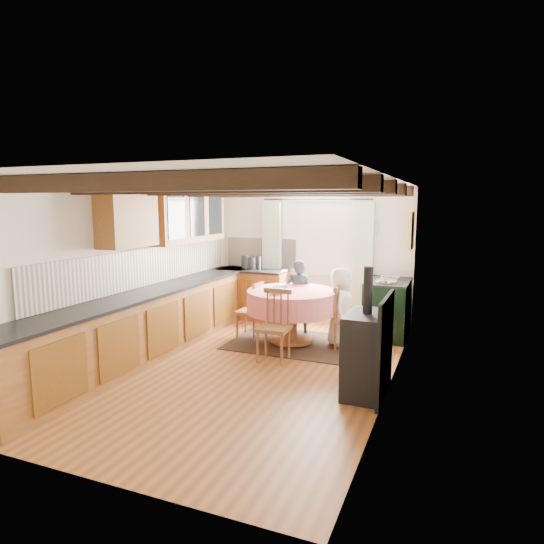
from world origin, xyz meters
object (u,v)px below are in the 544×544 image
at_px(dining_table, 292,317).
at_px(cup, 287,287).
at_px(chair_left, 249,310).
at_px(child_right, 341,307).
at_px(child_far, 299,297).
at_px(aga_range, 387,308).
at_px(chair_right, 348,318).
at_px(chair_near, 274,326).
at_px(cast_iron_stove, 367,332).

height_order(dining_table, cup, cup).
height_order(chair_left, child_right, child_right).
distance_m(chair_left, child_far, 0.85).
relative_size(dining_table, aga_range, 1.35).
height_order(chair_left, chair_right, chair_right).
bearing_deg(child_right, chair_left, 85.48).
relative_size(chair_near, child_far, 0.80).
relative_size(cast_iron_stove, child_far, 1.19).
distance_m(chair_left, child_right, 1.47).
xyz_separation_m(aga_range, child_right, (-0.59, -0.75, 0.13)).
bearing_deg(chair_left, chair_right, 88.83).
bearing_deg(chair_near, child_right, 54.43).
relative_size(dining_table, chair_left, 1.54).
bearing_deg(chair_near, chair_right, 45.46).
relative_size(chair_left, child_far, 0.73).
height_order(child_far, child_right, child_far).
distance_m(chair_right, child_right, 0.23).
distance_m(cast_iron_stove, cup, 2.11).
bearing_deg(child_right, child_far, 54.24).
bearing_deg(dining_table, child_right, 13.16).
height_order(chair_near, aga_range, chair_near).
distance_m(chair_left, cup, 0.80).
height_order(chair_near, child_far, child_far).
distance_m(child_far, child_right, 0.91).
relative_size(dining_table, chair_near, 1.39).
bearing_deg(child_far, dining_table, 82.14).
height_order(chair_right, cast_iron_stove, cast_iron_stove).
distance_m(dining_table, aga_range, 1.59).
bearing_deg(chair_left, dining_table, 83.97).
distance_m(chair_right, aga_range, 0.97).
distance_m(cast_iron_stove, child_right, 1.82).
bearing_deg(cup, dining_table, 8.81).
relative_size(chair_right, child_right, 0.79).
bearing_deg(dining_table, chair_near, -87.04).
distance_m(child_far, cup, 0.66).
bearing_deg(chair_left, cast_iron_stove, 53.68).
bearing_deg(cup, child_far, 91.40).
relative_size(cast_iron_stove, child_right, 1.22).
xyz_separation_m(chair_left, cup, (0.67, -0.09, 0.43)).
height_order(dining_table, child_far, child_far).
relative_size(chair_near, cast_iron_stove, 0.67).
bearing_deg(dining_table, child_far, 98.44).
xyz_separation_m(dining_table, chair_near, (0.04, -0.86, 0.08)).
xyz_separation_m(child_far, child_right, (0.80, -0.42, -0.01)).
height_order(aga_range, cup, aga_range).
distance_m(chair_near, child_right, 1.23).
relative_size(chair_near, cup, 9.71).
height_order(chair_near, chair_left, chair_near).
relative_size(child_right, cup, 11.81).
xyz_separation_m(chair_right, cast_iron_stove, (0.55, -1.55, 0.26)).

